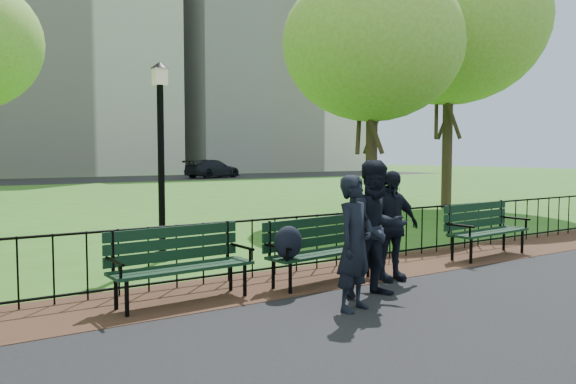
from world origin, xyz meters
TOP-DOWN VIEW (x-y plane):
  - ground at (0.00, 0.00)m, footprint 120.00×120.00m
  - dirt_strip at (0.00, 1.50)m, footprint 60.00×1.60m
  - far_street at (0.00, 35.00)m, footprint 70.00×9.00m
  - iron_fence at (0.00, 2.00)m, footprint 24.06×0.06m
  - apartment_east at (26.00, 48.00)m, footprint 20.00×15.00m
  - park_bench_main at (-0.63, 1.13)m, footprint 1.86×0.78m
  - park_bench_left_a at (-2.43, 1.33)m, footprint 1.85×0.66m
  - park_bench_right_a at (3.39, 1.26)m, footprint 1.90×0.73m
  - lamppost at (-1.63, 4.09)m, footprint 0.31×0.31m
  - tree_near_e at (5.64, 6.86)m, footprint 5.10×5.10m
  - tree_mid_e at (9.96, 7.87)m, footprint 6.47×6.47m
  - person_left at (-0.83, -0.19)m, footprint 0.68×0.55m
  - person_mid at (-0.18, 0.15)m, footprint 0.93×0.58m
  - person_right at (0.61, 0.74)m, footprint 1.00×0.53m
  - sedan_dark at (13.22, 33.35)m, footprint 5.06×3.37m

SIDE VIEW (x-z plane):
  - ground at x=0.00m, z-range 0.00..0.00m
  - far_street at x=0.00m, z-range 0.00..0.01m
  - dirt_strip at x=0.00m, z-range 0.01..0.02m
  - iron_fence at x=0.00m, z-range 0.00..1.00m
  - park_bench_left_a at x=-2.43m, z-range 0.07..1.11m
  - park_bench_right_a at x=3.39m, z-range 0.08..1.13m
  - park_bench_main at x=-0.63m, z-range 0.12..1.14m
  - sedan_dark at x=13.22m, z-range 0.01..1.37m
  - person_left at x=-0.83m, z-range 0.01..1.63m
  - person_right at x=0.61m, z-range 0.01..1.63m
  - person_mid at x=-0.18m, z-range 0.01..1.80m
  - lamppost at x=-1.63m, z-range 0.15..3.60m
  - tree_near_e at x=5.64m, z-range 1.38..8.48m
  - tree_mid_e at x=9.96m, z-range 1.75..10.76m
  - apartment_east at x=26.00m, z-range 0.00..24.00m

